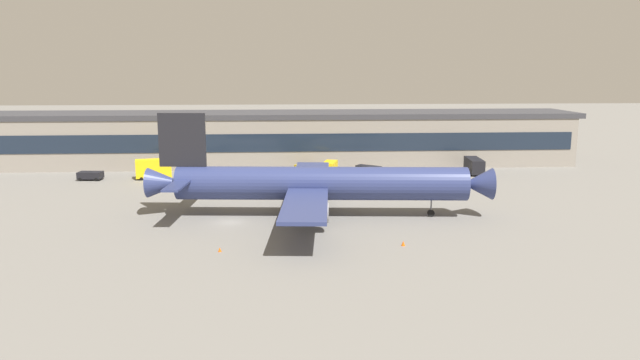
# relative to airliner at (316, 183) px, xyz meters

# --- Properties ---
(ground_plane) EXTENTS (600.00, 600.00, 0.00)m
(ground_plane) POSITION_rel_airliner_xyz_m (-13.18, -3.03, -5.21)
(ground_plane) COLOR slate
(terminal_building) EXTENTS (156.54, 18.44, 12.50)m
(terminal_building) POSITION_rel_airliner_xyz_m (-13.18, 52.61, 1.07)
(terminal_building) COLOR gray
(terminal_building) RESTS_ON ground_plane
(airliner) EXTENTS (53.60, 45.89, 16.06)m
(airliner) POSITION_rel_airliner_xyz_m (0.00, 0.00, 0.00)
(airliner) COLOR navy
(airliner) RESTS_ON ground_plane
(pushback_tractor) EXTENTS (5.02, 3.03, 1.75)m
(pushback_tractor) POSITION_rel_airliner_xyz_m (-44.78, 33.47, -4.16)
(pushback_tractor) COLOR black
(pushback_tractor) RESTS_ON ground_plane
(crew_van) EXTENTS (5.42, 4.99, 2.55)m
(crew_van) POSITION_rel_airliner_xyz_m (12.89, 32.76, -3.75)
(crew_van) COLOR black
(crew_van) RESTS_ON ground_plane
(fuel_truck) EXTENTS (3.48, 8.60, 3.35)m
(fuel_truck) POSITION_rel_airliner_xyz_m (36.81, 35.96, -3.32)
(fuel_truck) COLOR black
(fuel_truck) RESTS_ON ground_plane
(catering_truck) EXTENTS (7.58, 4.02, 4.15)m
(catering_truck) POSITION_rel_airliner_xyz_m (-32.19, 34.04, -2.92)
(catering_truck) COLOR yellow
(catering_truck) RESTS_ON ground_plane
(stair_truck) EXTENTS (3.88, 6.42, 3.55)m
(stair_truck) POSITION_rel_airliner_xyz_m (4.75, 32.35, -3.23)
(stair_truck) COLOR yellow
(stair_truck) RESTS_ON ground_plane
(baggage_tug) EXTENTS (4.12, 3.42, 1.85)m
(baggage_tug) POSITION_rel_airliner_xyz_m (-0.59, 39.35, -4.12)
(baggage_tug) COLOR yellow
(baggage_tug) RESTS_ON ground_plane
(traffic_cone_0) EXTENTS (0.44, 0.44, 0.56)m
(traffic_cone_0) POSITION_rel_airliner_xyz_m (-13.11, -17.67, -4.93)
(traffic_cone_0) COLOR #F2590C
(traffic_cone_0) RESTS_ON ground_plane
(traffic_cone_1) EXTENTS (0.52, 0.52, 0.65)m
(traffic_cone_1) POSITION_rel_airliner_xyz_m (10.48, -16.59, -4.88)
(traffic_cone_1) COLOR #F2590C
(traffic_cone_1) RESTS_ON ground_plane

